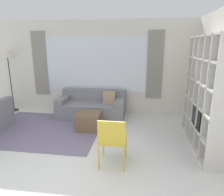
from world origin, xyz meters
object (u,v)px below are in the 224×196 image
shelving_unit (208,95)px  ottoman (89,121)px  floor_lamp (7,56)px  folding_chair (112,138)px  couch_main (92,107)px

shelving_unit → ottoman: size_ratio=3.87×
floor_lamp → folding_chair: floor_lamp is taller
floor_lamp → couch_main: bearing=-3.5°
ottoman → folding_chair: 1.65m
ottoman → floor_lamp: 3.28m
shelving_unit → couch_main: size_ratio=1.16×
couch_main → folding_chair: folding_chair is taller
couch_main → folding_chair: size_ratio=2.19×
couch_main → floor_lamp: 2.93m
couch_main → ottoman: bearing=-80.7°
shelving_unit → folding_chair: bearing=-150.7°
couch_main → folding_chair: (0.93, -2.38, 0.24)m
couch_main → floor_lamp: size_ratio=0.99×
shelving_unit → couch_main: shelving_unit is taller
folding_chair → shelving_unit: bearing=-150.7°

